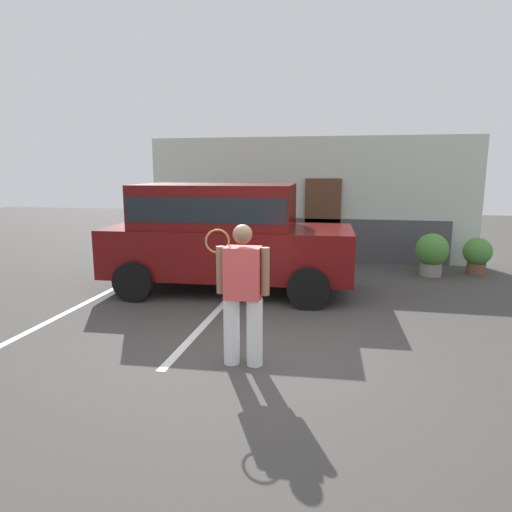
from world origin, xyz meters
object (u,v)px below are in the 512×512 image
at_px(parked_suv, 224,232).
at_px(potted_plant_secondary, 477,254).
at_px(potted_plant_by_porch, 432,252).
at_px(tennis_player_man, 242,293).

height_order(parked_suv, potted_plant_secondary, parked_suv).
bearing_deg(potted_plant_secondary, potted_plant_by_porch, -158.84).
bearing_deg(potted_plant_secondary, tennis_player_man, -125.04).
distance_m(parked_suv, potted_plant_secondary, 5.81).
xyz_separation_m(tennis_player_man, potted_plant_by_porch, (3.03, 5.40, -0.37)).
height_order(potted_plant_by_porch, potted_plant_secondary, potted_plant_by_porch).
height_order(parked_suv, potted_plant_by_porch, parked_suv).
relative_size(parked_suv, potted_plant_secondary, 5.70).
height_order(tennis_player_man, potted_plant_by_porch, tennis_player_man).
xyz_separation_m(potted_plant_by_porch, potted_plant_secondary, (1.04, 0.40, -0.07)).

